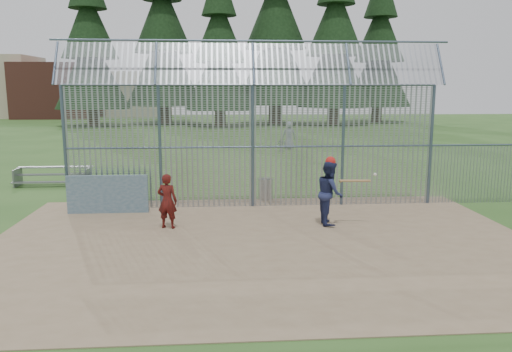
{
  "coord_description": "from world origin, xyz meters",
  "views": [
    {
      "loc": [
        -1.07,
        -12.67,
        3.91
      ],
      "look_at": [
        0.0,
        2.0,
        1.3
      ],
      "focal_mm": 35.0,
      "sensor_mm": 36.0,
      "label": 1
    }
  ],
  "objects": [
    {
      "name": "bg_kid_seated",
      "position": [
        2.71,
        17.69,
        0.44
      ],
      "size": [
        0.55,
        0.34,
        0.88
      ],
      "primitive_type": "imported",
      "rotation": [
        0.0,
        0.0,
        2.87
      ],
      "color": "slate",
      "rests_on": "ground"
    },
    {
      "name": "distant_buildings",
      "position": [
        -23.18,
        56.49,
        3.6
      ],
      "size": [
        26.5,
        10.5,
        8.0
      ],
      "color": "brown",
      "rests_on": "ground"
    },
    {
      "name": "batter",
      "position": [
        2.06,
        1.14,
        0.94
      ],
      "size": [
        0.72,
        0.91,
        1.84
      ],
      "primitive_type": "imported",
      "rotation": [
        0.0,
        0.0,
        1.55
      ],
      "color": "#21284F",
      "rests_on": "dirt_infield"
    },
    {
      "name": "batting_gear",
      "position": [
        2.18,
        1.11,
        1.76
      ],
      "size": [
        1.4,
        0.49,
        0.73
      ],
      "color": "#B31B17",
      "rests_on": "ground"
    },
    {
      "name": "ground",
      "position": [
        0.0,
        0.0,
        0.0
      ],
      "size": [
        120.0,
        120.0,
        0.0
      ],
      "primitive_type": "plane",
      "color": "#2D511E",
      "rests_on": "ground"
    },
    {
      "name": "bg_kid_standing",
      "position": [
        3.34,
        18.91,
        0.89
      ],
      "size": [
        0.89,
        0.59,
        1.79
      ],
      "primitive_type": "imported",
      "rotation": [
        0.0,
        0.0,
        3.17
      ],
      "color": "slate",
      "rests_on": "ground"
    },
    {
      "name": "onlooker",
      "position": [
        -2.56,
        1.04,
        0.79
      ],
      "size": [
        0.64,
        0.5,
        1.55
      ],
      "primitive_type": "imported",
      "rotation": [
        0.0,
        0.0,
        2.88
      ],
      "color": "maroon",
      "rests_on": "dirt_infield"
    },
    {
      "name": "conifer_row",
      "position": [
        1.93,
        41.51,
        10.83
      ],
      "size": [
        38.48,
        12.26,
        20.2
      ],
      "color": "#332319",
      "rests_on": "ground"
    },
    {
      "name": "backstop_fence",
      "position": [
        1.81,
        3.43,
        2.36
      ],
      "size": [
        20.09,
        0.81,
        5.3
      ],
      "color": "#47566B",
      "rests_on": "ground"
    },
    {
      "name": "dirt_infield",
      "position": [
        0.0,
        -0.5,
        0.01
      ],
      "size": [
        14.0,
        10.0,
        0.02
      ],
      "primitive_type": "cube",
      "color": "#756047",
      "rests_on": "ground"
    },
    {
      "name": "dugout_wall",
      "position": [
        -4.6,
        2.9,
        0.62
      ],
      "size": [
        2.5,
        0.12,
        1.2
      ],
      "primitive_type": "cube",
      "color": "#38566B",
      "rests_on": "dirt_infield"
    },
    {
      "name": "bleacher",
      "position": [
        -7.82,
        7.71,
        0.41
      ],
      "size": [
        3.0,
        0.95,
        0.72
      ],
      "color": "gray",
      "rests_on": "ground"
    },
    {
      "name": "trash_can",
      "position": [
        0.52,
        4.54,
        0.38
      ],
      "size": [
        0.56,
        0.56,
        0.82
      ],
      "color": "#93969B",
      "rests_on": "ground"
    }
  ]
}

